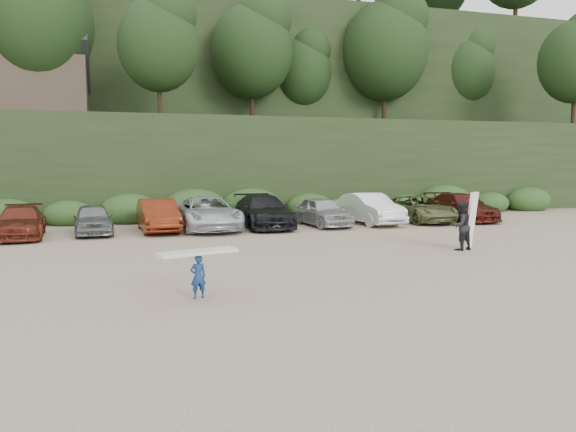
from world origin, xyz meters
name	(u,v)px	position (x,y,z in m)	size (l,w,h in m)	color
ground	(324,263)	(0.00, 0.00, 0.00)	(120.00, 120.00, 0.00)	tan
hillside_backdrop	(181,75)	(-0.26, 35.93, 11.22)	(90.00, 41.50, 28.00)	black
parked_cars	(201,214)	(-2.53, 10.13, 0.77)	(33.81, 5.96, 1.65)	silver
child_surfer	(198,266)	(-4.66, -3.49, 0.81)	(2.06, 1.09, 1.19)	navy
adult_surfer	(462,225)	(5.99, 1.07, 0.94)	(1.41, 0.89, 2.19)	black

